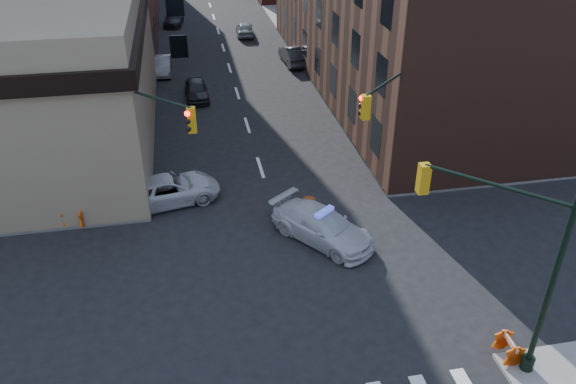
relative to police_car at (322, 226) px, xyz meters
name	(u,v)px	position (x,y,z in m)	size (l,w,h in m)	color
ground	(295,279)	(-1.78, -2.52, -0.75)	(140.00, 140.00, 0.00)	black
sidewalk_ne	(460,38)	(21.22, 30.23, -0.67)	(34.00, 54.50, 0.15)	gray
signal_pole_se	(521,252)	(4.26, -8.05, 3.87)	(5.40, 5.27, 8.00)	black
signal_pole_nw	(142,142)	(-7.63, 2.81, 3.59)	(3.58, 3.67, 8.00)	black
signal_pole_ne	(393,122)	(4.06, 2.83, 3.59)	(3.67, 3.58, 8.00)	black
tree_ne_near	(323,28)	(5.72, 23.48, 2.74)	(3.00, 3.00, 4.85)	black
tree_ne_far	(302,6)	(5.72, 31.48, 2.74)	(3.00, 3.00, 4.85)	black
police_car	(322,226)	(0.00, 0.00, 0.00)	(2.09, 5.15, 1.50)	silver
pickup	(169,190)	(-6.85, 4.67, -0.03)	(2.39, 5.19, 1.44)	silver
parked_car_wnear	(196,90)	(-4.79, 18.89, -0.07)	(1.60, 3.97, 1.35)	black
parked_car_wfar	(162,65)	(-7.28, 25.14, -0.08)	(1.41, 4.04, 1.33)	gray
parked_car_wdeep	(174,19)	(-6.15, 40.80, -0.10)	(1.82, 4.47, 1.30)	black
parked_car_enear	(293,55)	(3.72, 25.57, 0.03)	(1.64, 4.70, 1.55)	black
parked_car_efar	(245,29)	(0.72, 35.21, -0.06)	(1.61, 4.01, 1.37)	gray
pedestrian_a	(118,203)	(-9.25, 3.49, 0.19)	(0.57, 0.38, 1.57)	black
pedestrian_b	(57,195)	(-12.16, 4.54, 0.34)	(0.92, 0.71, 1.88)	black
pedestrian_c	(41,198)	(-12.91, 4.55, 0.23)	(0.97, 0.40, 1.65)	#1D232C
barrel_road	(309,208)	(-0.20, 1.89, -0.21)	(0.60, 0.60, 1.07)	red
barrel_bank	(161,198)	(-7.28, 4.33, -0.30)	(0.50, 0.50, 0.89)	orange
barricade_se_a	(508,348)	(4.62, -8.22, -0.20)	(1.07, 0.53, 0.80)	orange
barricade_nw_a	(74,217)	(-11.28, 3.18, -0.18)	(1.12, 0.56, 0.84)	#EE540B
barricade_nw_b	(100,195)	(-10.28, 5.08, -0.20)	(1.07, 0.53, 0.80)	orange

